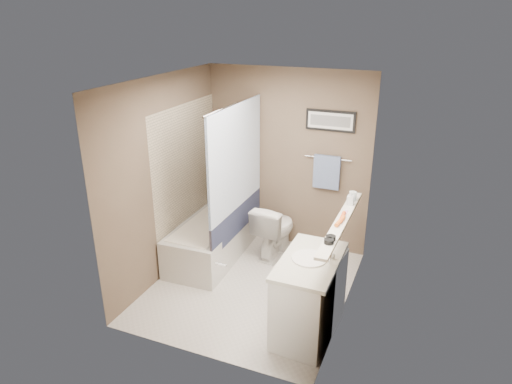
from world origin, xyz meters
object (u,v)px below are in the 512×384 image
at_px(vanity, 309,298).
at_px(hair_brush_back, 342,217).
at_px(bathtub, 212,240).
at_px(candle_bowl_far, 331,238).
at_px(soap_bottle, 350,198).
at_px(candle_bowl_near, 329,241).
at_px(toilet, 275,229).
at_px(glass_jar, 353,196).
at_px(hair_brush_front, 340,221).

distance_m(vanity, hair_brush_back, 0.87).
bearing_deg(bathtub, candle_bowl_far, -32.39).
bearing_deg(candle_bowl_far, soap_bottle, 90.00).
height_order(vanity, candle_bowl_near, candle_bowl_near).
height_order(toilet, candle_bowl_far, candle_bowl_far).
relative_size(candle_bowl_far, glass_jar, 0.90).
xyz_separation_m(hair_brush_back, soap_bottle, (0.00, 0.38, 0.05)).
xyz_separation_m(vanity, glass_jar, (0.19, 0.94, 0.77)).
bearing_deg(hair_brush_front, soap_bottle, 90.00).
xyz_separation_m(candle_bowl_far, soap_bottle, (0.00, 0.87, 0.06)).
bearing_deg(candle_bowl_near, soap_bottle, 90.00).
relative_size(bathtub, vanity, 1.67).
bearing_deg(hair_brush_back, candle_bowl_near, -90.00).
height_order(bathtub, toilet, toilet).
relative_size(glass_jar, soap_bottle, 0.66).
height_order(toilet, vanity, vanity).
bearing_deg(soap_bottle, bathtub, 174.17).
xyz_separation_m(vanity, soap_bottle, (0.19, 0.81, 0.79)).
relative_size(candle_bowl_near, soap_bottle, 0.59).
distance_m(bathtub, candle_bowl_near, 2.29).
bearing_deg(candle_bowl_far, hair_brush_front, 90.00).
xyz_separation_m(candle_bowl_far, glass_jar, (0.00, 0.99, 0.03)).
height_order(candle_bowl_near, glass_jar, glass_jar).
relative_size(hair_brush_back, glass_jar, 2.20).
height_order(hair_brush_front, hair_brush_back, same).
distance_m(candle_bowl_near, hair_brush_back, 0.55).
distance_m(bathtub, vanity, 1.89).
xyz_separation_m(glass_jar, soap_bottle, (0.00, -0.13, 0.03)).
distance_m(candle_bowl_near, glass_jar, 1.06).
bearing_deg(hair_brush_front, hair_brush_back, 90.00).
bearing_deg(hair_brush_front, vanity, -120.06).
height_order(candle_bowl_far, soap_bottle, soap_bottle).
bearing_deg(toilet, soap_bottle, 157.89).
relative_size(candle_bowl_near, glass_jar, 0.90).
xyz_separation_m(toilet, hair_brush_back, (1.05, -0.94, 0.77)).
height_order(glass_jar, soap_bottle, soap_bottle).
relative_size(toilet, vanity, 0.82).
bearing_deg(vanity, candle_bowl_far, -12.90).
bearing_deg(bathtub, glass_jar, -3.74).
xyz_separation_m(bathtub, toilet, (0.74, 0.38, 0.12)).
relative_size(hair_brush_front, soap_bottle, 1.44).
bearing_deg(bathtub, toilet, 25.04).
xyz_separation_m(toilet, hair_brush_front, (1.05, -1.05, 0.77)).
height_order(candle_bowl_near, soap_bottle, soap_bottle).
bearing_deg(candle_bowl_near, hair_brush_front, 90.00).
bearing_deg(soap_bottle, candle_bowl_near, -90.00).
xyz_separation_m(bathtub, soap_bottle, (1.79, -0.18, 0.94)).
bearing_deg(glass_jar, candle_bowl_near, -90.00).
bearing_deg(candle_bowl_far, glass_jar, 90.00).
xyz_separation_m(hair_brush_back, glass_jar, (0.00, 0.51, 0.03)).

